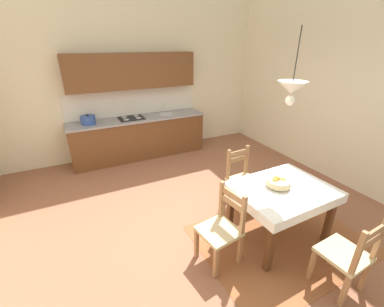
{
  "coord_description": "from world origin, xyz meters",
  "views": [
    {
      "loc": [
        -1.4,
        -2.68,
        2.4
      ],
      "look_at": [
        0.0,
        0.16,
        0.98
      ],
      "focal_mm": 23.48,
      "sensor_mm": 36.0,
      "label": 1
    }
  ],
  "objects_px": {
    "kitchen_cabinetry": "(137,119)",
    "dining_chair_tv_side": "(222,229)",
    "dining_table": "(282,197)",
    "dining_chair_kitchen_side": "(242,180)",
    "fruit_bowl": "(278,182)",
    "pendant_lamp": "(292,89)",
    "dining_chair_camera_side": "(348,256)"
  },
  "relations": [
    {
      "from": "kitchen_cabinetry",
      "to": "dining_chair_tv_side",
      "type": "relative_size",
      "value": 3.11
    },
    {
      "from": "dining_table",
      "to": "dining_chair_tv_side",
      "type": "bearing_deg",
      "value": 179.61
    },
    {
      "from": "dining_chair_kitchen_side",
      "to": "fruit_bowl",
      "type": "height_order",
      "value": "dining_chair_kitchen_side"
    },
    {
      "from": "dining_table",
      "to": "fruit_bowl",
      "type": "bearing_deg",
      "value": 125.0
    },
    {
      "from": "dining_chair_kitchen_side",
      "to": "pendant_lamp",
      "type": "relative_size",
      "value": 1.16
    },
    {
      "from": "dining_chair_camera_side",
      "to": "fruit_bowl",
      "type": "height_order",
      "value": "dining_chair_camera_side"
    },
    {
      "from": "dining_table",
      "to": "fruit_bowl",
      "type": "distance_m",
      "value": 0.21
    },
    {
      "from": "fruit_bowl",
      "to": "dining_chair_tv_side",
      "type": "bearing_deg",
      "value": -176.64
    },
    {
      "from": "dining_chair_kitchen_side",
      "to": "dining_chair_tv_side",
      "type": "distance_m",
      "value": 1.2
    },
    {
      "from": "dining_table",
      "to": "dining_chair_kitchen_side",
      "type": "bearing_deg",
      "value": 88.88
    },
    {
      "from": "dining_chair_kitchen_side",
      "to": "dining_chair_tv_side",
      "type": "bearing_deg",
      "value": -137.8
    },
    {
      "from": "dining_chair_tv_side",
      "to": "kitchen_cabinetry",
      "type": "bearing_deg",
      "value": 90.51
    },
    {
      "from": "dining_table",
      "to": "dining_chair_kitchen_side",
      "type": "height_order",
      "value": "dining_chair_kitchen_side"
    },
    {
      "from": "dining_table",
      "to": "fruit_bowl",
      "type": "xyz_separation_m",
      "value": [
        -0.04,
        0.06,
        0.2
      ]
    },
    {
      "from": "dining_chair_camera_side",
      "to": "kitchen_cabinetry",
      "type": "bearing_deg",
      "value": 102.48
    },
    {
      "from": "dining_table",
      "to": "dining_chair_tv_side",
      "type": "height_order",
      "value": "dining_chair_tv_side"
    },
    {
      "from": "dining_chair_camera_side",
      "to": "pendant_lamp",
      "type": "bearing_deg",
      "value": 90.58
    },
    {
      "from": "pendant_lamp",
      "to": "dining_table",
      "type": "bearing_deg",
      "value": -102.72
    },
    {
      "from": "dining_table",
      "to": "pendant_lamp",
      "type": "relative_size",
      "value": 1.5
    },
    {
      "from": "kitchen_cabinetry",
      "to": "dining_chair_camera_side",
      "type": "xyz_separation_m",
      "value": [
        0.95,
        -4.28,
        -0.41
      ]
    },
    {
      "from": "dining_chair_camera_side",
      "to": "dining_chair_kitchen_side",
      "type": "bearing_deg",
      "value": 90.87
    },
    {
      "from": "pendant_lamp",
      "to": "dining_chair_kitchen_side",
      "type": "bearing_deg",
      "value": 91.3
    },
    {
      "from": "dining_chair_camera_side",
      "to": "pendant_lamp",
      "type": "height_order",
      "value": "pendant_lamp"
    },
    {
      "from": "fruit_bowl",
      "to": "dining_table",
      "type": "bearing_deg",
      "value": -55.0
    },
    {
      "from": "dining_chair_tv_side",
      "to": "dining_chair_camera_side",
      "type": "bearing_deg",
      "value": -44.34
    },
    {
      "from": "dining_chair_kitchen_side",
      "to": "pendant_lamp",
      "type": "distance_m",
      "value": 1.64
    },
    {
      "from": "dining_chair_kitchen_side",
      "to": "fruit_bowl",
      "type": "xyz_separation_m",
      "value": [
        -0.05,
        -0.76,
        0.37
      ]
    },
    {
      "from": "dining_chair_tv_side",
      "to": "pendant_lamp",
      "type": "bearing_deg",
      "value": 8.33
    },
    {
      "from": "dining_chair_kitchen_side",
      "to": "dining_chair_camera_side",
      "type": "bearing_deg",
      "value": -89.13
    },
    {
      "from": "kitchen_cabinetry",
      "to": "dining_chair_tv_side",
      "type": "bearing_deg",
      "value": -89.49
    },
    {
      "from": "dining_chair_camera_side",
      "to": "fruit_bowl",
      "type": "xyz_separation_m",
      "value": [
        -0.08,
        0.95,
        0.37
      ]
    },
    {
      "from": "kitchen_cabinetry",
      "to": "fruit_bowl",
      "type": "distance_m",
      "value": 3.45
    }
  ]
}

